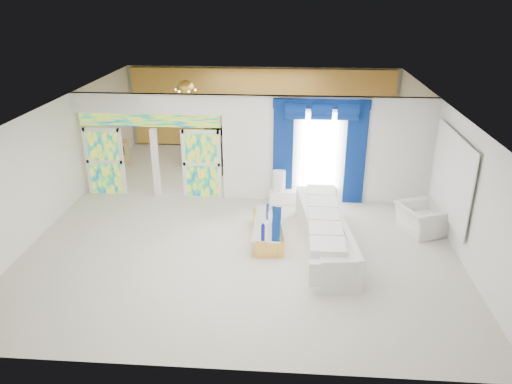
# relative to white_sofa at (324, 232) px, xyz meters

# --- Properties ---
(floor) EXTENTS (12.00, 12.00, 0.00)m
(floor) POSITION_rel_white_sofa_xyz_m (-1.95, 1.81, -0.38)
(floor) COLOR #B7AF9E
(floor) RESTS_ON ground
(dividing_wall) EXTENTS (5.70, 0.18, 3.00)m
(dividing_wall) POSITION_rel_white_sofa_xyz_m (0.20, 2.81, 1.12)
(dividing_wall) COLOR white
(dividing_wall) RESTS_ON ground
(dividing_header) EXTENTS (4.30, 0.18, 0.55)m
(dividing_header) POSITION_rel_white_sofa_xyz_m (-4.80, 2.81, 2.35)
(dividing_header) COLOR white
(dividing_header) RESTS_ON dividing_wall
(stained_panel_left) EXTENTS (0.95, 0.04, 2.00)m
(stained_panel_left) POSITION_rel_white_sofa_xyz_m (-6.23, 2.81, 0.62)
(stained_panel_left) COLOR #994C3F
(stained_panel_left) RESTS_ON ground
(stained_panel_right) EXTENTS (0.95, 0.04, 2.00)m
(stained_panel_right) POSITION_rel_white_sofa_xyz_m (-3.38, 2.81, 0.62)
(stained_panel_right) COLOR #994C3F
(stained_panel_right) RESTS_ON ground
(stained_transom) EXTENTS (4.00, 0.05, 0.35)m
(stained_transom) POSITION_rel_white_sofa_xyz_m (-4.80, 2.81, 1.87)
(stained_transom) COLOR #994C3F
(stained_transom) RESTS_ON dividing_header
(window_pane) EXTENTS (1.00, 0.02, 2.30)m
(window_pane) POSITION_rel_white_sofa_xyz_m (-0.05, 2.71, 1.07)
(window_pane) COLOR white
(window_pane) RESTS_ON dividing_wall
(blue_drape_left) EXTENTS (0.55, 0.10, 2.80)m
(blue_drape_left) POSITION_rel_white_sofa_xyz_m (-1.05, 2.68, 1.02)
(blue_drape_left) COLOR #04154D
(blue_drape_left) RESTS_ON ground
(blue_drape_right) EXTENTS (0.55, 0.10, 2.80)m
(blue_drape_right) POSITION_rel_white_sofa_xyz_m (0.95, 2.68, 1.02)
(blue_drape_right) COLOR #04154D
(blue_drape_right) RESTS_ON ground
(blue_pelmet) EXTENTS (2.60, 0.12, 0.25)m
(blue_pelmet) POSITION_rel_white_sofa_xyz_m (-0.05, 2.68, 2.44)
(blue_pelmet) COLOR #04154D
(blue_pelmet) RESTS_ON dividing_wall
(wall_mirror) EXTENTS (0.04, 2.70, 1.90)m
(wall_mirror) POSITION_rel_white_sofa_xyz_m (2.99, 0.81, 1.17)
(wall_mirror) COLOR white
(wall_mirror) RESTS_ON ground
(gold_curtains) EXTENTS (9.70, 0.12, 2.90)m
(gold_curtains) POSITION_rel_white_sofa_xyz_m (-1.95, 7.71, 1.12)
(gold_curtains) COLOR #BE832D
(gold_curtains) RESTS_ON ground
(white_sofa) EXTENTS (1.32, 4.03, 0.75)m
(white_sofa) POSITION_rel_white_sofa_xyz_m (0.00, 0.00, 0.00)
(white_sofa) COLOR silver
(white_sofa) RESTS_ON ground
(coffee_table) EXTENTS (0.86, 1.97, 0.42)m
(coffee_table) POSITION_rel_white_sofa_xyz_m (-1.35, 0.30, -0.16)
(coffee_table) COLOR gold
(coffee_table) RESTS_ON ground
(console_table) EXTENTS (1.17, 0.50, 0.38)m
(console_table) POSITION_rel_white_sofa_xyz_m (-0.84, 2.51, -0.19)
(console_table) COLOR white
(console_table) RESTS_ON ground
(table_lamp) EXTENTS (0.36, 0.36, 0.58)m
(table_lamp) POSITION_rel_white_sofa_xyz_m (-1.14, 2.51, 0.29)
(table_lamp) COLOR silver
(table_lamp) RESTS_ON console_table
(armchair) EXTENTS (1.30, 1.37, 0.71)m
(armchair) POSITION_rel_white_sofa_xyz_m (2.44, 0.94, -0.02)
(armchair) COLOR silver
(armchair) RESTS_ON ground
(grand_piano) EXTENTS (1.73, 2.04, 0.89)m
(grand_piano) POSITION_rel_white_sofa_xyz_m (-3.51, 6.20, 0.07)
(grand_piano) COLOR black
(grand_piano) RESTS_ON ground
(piano_bench) EXTENTS (1.05, 0.61, 0.33)m
(piano_bench) POSITION_rel_white_sofa_xyz_m (-3.51, 4.60, -0.21)
(piano_bench) COLOR black
(piano_bench) RESTS_ON ground
(tv_console) EXTENTS (0.66, 0.62, 0.83)m
(tv_console) POSITION_rel_white_sofa_xyz_m (-6.70, 5.39, 0.04)
(tv_console) COLOR tan
(tv_console) RESTS_ON ground
(chandelier) EXTENTS (0.60, 0.60, 0.60)m
(chandelier) POSITION_rel_white_sofa_xyz_m (-4.25, 5.21, 2.27)
(chandelier) COLOR gold
(chandelier) RESTS_ON ceiling
(decanters) EXTENTS (0.22, 1.29, 0.24)m
(decanters) POSITION_rel_white_sofa_xyz_m (-1.37, 0.27, 0.14)
(decanters) COLOR white
(decanters) RESTS_ON coffee_table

